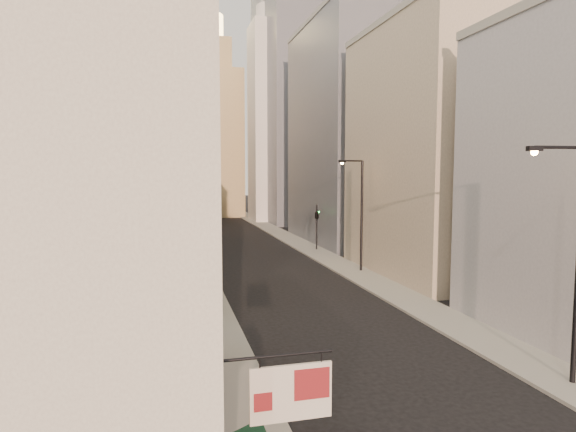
% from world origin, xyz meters
% --- Properties ---
extents(sidewalk_left, '(3.00, 140.00, 0.15)m').
position_xyz_m(sidewalk_left, '(-6.50, 55.00, 0.07)').
color(sidewalk_left, '#9A998D').
rests_on(sidewalk_left, ground).
extents(sidewalk_right, '(3.00, 140.00, 0.15)m').
position_xyz_m(sidewalk_right, '(6.50, 55.00, 0.07)').
color(sidewalk_right, '#9A998D').
rests_on(sidewalk_right, ground).
extents(near_building_left, '(8.30, 23.04, 12.30)m').
position_xyz_m(near_building_left, '(-10.99, 9.00, 6.02)').
color(near_building_left, maroon).
rests_on(near_building_left, ground).
extents(left_bldg_beige, '(8.00, 12.00, 16.00)m').
position_xyz_m(left_bldg_beige, '(-12.00, 26.00, 8.00)').
color(left_bldg_beige, gray).
rests_on(left_bldg_beige, ground).
extents(left_bldg_grey, '(8.00, 16.00, 20.00)m').
position_xyz_m(left_bldg_grey, '(-12.00, 42.00, 10.00)').
color(left_bldg_grey, '#949399').
rests_on(left_bldg_grey, ground).
extents(left_bldg_tan, '(8.00, 18.00, 17.00)m').
position_xyz_m(left_bldg_tan, '(-12.00, 60.00, 8.50)').
color(left_bldg_tan, tan).
rests_on(left_bldg_tan, ground).
extents(left_bldg_wingrid, '(8.00, 20.00, 24.00)m').
position_xyz_m(left_bldg_wingrid, '(-12.00, 80.00, 12.00)').
color(left_bldg_wingrid, gray).
rests_on(left_bldg_wingrid, ground).
extents(right_bldg_beige, '(8.00, 16.00, 20.00)m').
position_xyz_m(right_bldg_beige, '(12.00, 30.00, 10.00)').
color(right_bldg_beige, gray).
rests_on(right_bldg_beige, ground).
extents(right_bldg_wingrid, '(8.00, 20.00, 26.00)m').
position_xyz_m(right_bldg_wingrid, '(12.00, 50.00, 13.00)').
color(right_bldg_wingrid, gray).
rests_on(right_bldg_wingrid, ground).
extents(highrise, '(21.00, 23.00, 51.20)m').
position_xyz_m(highrise, '(18.00, 78.00, 25.66)').
color(highrise, gray).
rests_on(highrise, ground).
extents(clock_tower, '(14.00, 14.00, 44.90)m').
position_xyz_m(clock_tower, '(-1.00, 92.00, 17.63)').
color(clock_tower, tan).
rests_on(clock_tower, ground).
extents(white_tower, '(8.00, 8.00, 41.50)m').
position_xyz_m(white_tower, '(10.00, 78.00, 18.61)').
color(white_tower, silver).
rests_on(white_tower, ground).
extents(streetlamp_near, '(2.45, 0.46, 9.33)m').
position_xyz_m(streetlamp_near, '(6.35, 9.42, 5.33)').
color(streetlamp_near, black).
rests_on(streetlamp_near, ground).
extents(streetlamp_mid, '(2.41, 0.86, 9.42)m').
position_xyz_m(streetlamp_mid, '(6.96, 31.82, 5.38)').
color(streetlamp_mid, black).
rests_on(streetlamp_mid, ground).
extents(traffic_light_left, '(0.59, 0.51, 5.00)m').
position_xyz_m(traffic_light_left, '(-5.98, 44.17, 3.59)').
color(traffic_light_left, black).
rests_on(traffic_light_left, ground).
extents(traffic_light_right, '(0.83, 0.83, 5.00)m').
position_xyz_m(traffic_light_right, '(7.01, 43.65, 3.95)').
color(traffic_light_right, black).
rests_on(traffic_light_right, ground).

